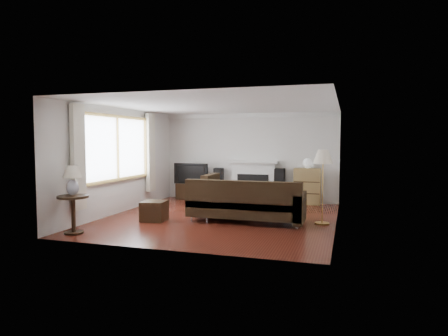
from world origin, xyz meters
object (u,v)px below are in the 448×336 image
(tv_stand, at_px, (193,191))
(bookshelf, at_px, (307,186))
(coffee_table, at_px, (262,202))
(side_table, at_px, (73,215))
(sectional_sofa, at_px, (246,202))
(floor_lamp, at_px, (323,187))

(tv_stand, height_order, bookshelf, bookshelf)
(tv_stand, bearing_deg, coffee_table, -27.17)
(side_table, bearing_deg, sectional_sofa, 35.36)
(sectional_sofa, bearing_deg, floor_lamp, 8.87)
(bookshelf, distance_m, floor_lamp, 2.59)
(tv_stand, relative_size, bookshelf, 0.94)
(bookshelf, bearing_deg, side_table, -128.78)
(bookshelf, distance_m, side_table, 6.10)
(coffee_table, xyz_separation_m, floor_lamp, (1.54, -1.29, 0.57))
(sectional_sofa, distance_m, side_table, 3.45)
(side_table, bearing_deg, coffee_table, 51.29)
(coffee_table, relative_size, side_table, 1.41)
(bookshelf, bearing_deg, sectional_sofa, -110.07)
(floor_lamp, xyz_separation_m, side_table, (-4.37, -2.24, -0.41))
(coffee_table, xyz_separation_m, side_table, (-2.83, -3.53, 0.16))
(tv_stand, distance_m, bookshelf, 3.34)
(floor_lamp, distance_m, side_table, 4.93)
(sectional_sofa, bearing_deg, bookshelf, 69.93)
(floor_lamp, bearing_deg, bookshelf, 102.32)
(sectional_sofa, distance_m, coffee_table, 1.55)
(coffee_table, height_order, side_table, side_table)
(coffee_table, bearing_deg, floor_lamp, -23.05)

